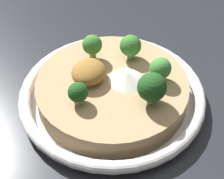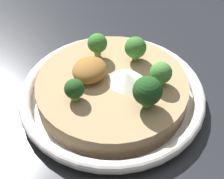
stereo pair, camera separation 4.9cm
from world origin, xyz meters
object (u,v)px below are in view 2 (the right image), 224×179
broccoli_right (135,48)px  broccoli_back_left (74,89)px  risotto_bowl (112,92)px  broccoli_back (97,44)px  broccoli_front (147,91)px  broccoli_front_right (161,73)px

broccoli_right → broccoli_back_left: broccoli_right is taller
broccoli_right → risotto_bowl: bearing=174.3°
broccoli_back → broccoli_front: (-0.06, -0.11, 0.00)m
risotto_bowl → broccoli_front: broccoli_front is taller
risotto_bowl → broccoli_front: size_ratio=5.77×
broccoli_front_right → broccoli_back: 0.11m
broccoli_back → broccoli_front: bearing=-117.5°
broccoli_front_right → broccoli_back: size_ratio=0.91×
broccoli_front → broccoli_front_right: bearing=1.6°
broccoli_front_right → broccoli_back: (0.01, 0.10, 0.00)m
risotto_bowl → broccoli_front: (-0.02, -0.06, 0.05)m
broccoli_right → broccoli_front: bearing=-144.4°
broccoli_right → broccoli_back_left: size_ratio=1.20×
broccoli_right → broccoli_front_right: bearing=-120.1°
broccoli_back_left → broccoli_back: bearing=12.4°
risotto_bowl → broccoli_front_right: size_ratio=7.35×
risotto_bowl → broccoli_right: broccoli_right is taller
broccoli_back_left → broccoli_front: bearing=-68.3°
broccoli_front → broccoli_back_left: bearing=111.7°
risotto_bowl → broccoli_back_left: size_ratio=8.38×
broccoli_back_left → broccoli_front: 0.09m
broccoli_front_right → broccoli_back_left: broccoli_front_right is taller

